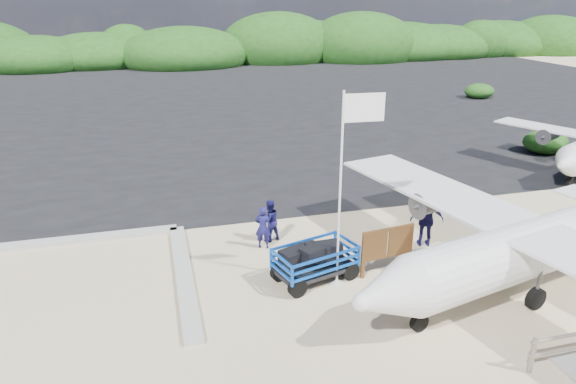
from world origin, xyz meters
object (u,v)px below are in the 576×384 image
(crew_a, at_px, (263,227))
(aircraft_small, at_px, (138,88))
(aircraft_large, at_px, (393,119))
(crew_b, at_px, (269,221))
(flagpole, at_px, (336,284))
(crew_c, at_px, (427,220))
(baggage_cart, at_px, (315,280))
(signboard, at_px, (385,272))

(crew_a, height_order, aircraft_small, crew_a)
(aircraft_large, height_order, aircraft_small, aircraft_large)
(crew_b, xyz_separation_m, aircraft_small, (-4.74, 34.35, -0.78))
(flagpole, distance_m, crew_b, 3.74)
(aircraft_large, bearing_deg, crew_c, 54.32)
(aircraft_small, bearing_deg, flagpole, 74.13)
(baggage_cart, distance_m, signboard, 2.32)
(crew_c, bearing_deg, crew_b, -0.76)
(aircraft_large, bearing_deg, aircraft_small, -58.51)
(signboard, bearing_deg, aircraft_small, 94.32)
(flagpole, bearing_deg, crew_a, 119.32)
(crew_c, relative_size, aircraft_large, 0.13)
(flagpole, height_order, aircraft_small, flagpole)
(crew_b, relative_size, crew_c, 0.79)
(aircraft_small, bearing_deg, aircraft_large, 109.55)
(crew_b, height_order, crew_c, crew_c)
(crew_b, distance_m, aircraft_small, 34.68)
(crew_c, relative_size, aircraft_small, 0.24)
(baggage_cart, relative_size, crew_b, 1.73)
(crew_a, bearing_deg, aircraft_small, -61.12)
(baggage_cart, bearing_deg, aircraft_small, 82.53)
(crew_b, distance_m, crew_c, 5.49)
(baggage_cart, xyz_separation_m, aircraft_large, (12.09, 19.52, 0.00))
(crew_b, relative_size, aircraft_large, 0.11)
(baggage_cart, bearing_deg, crew_b, 87.71)
(signboard, relative_size, aircraft_large, 0.13)
(flagpole, xyz_separation_m, aircraft_large, (11.51, 19.91, 0.00))
(aircraft_large, bearing_deg, crew_a, 39.19)
(signboard, xyz_separation_m, crew_a, (-3.39, 2.70, 0.77))
(crew_c, bearing_deg, baggage_cart, 33.82)
(baggage_cart, xyz_separation_m, flagpole, (0.58, -0.39, 0.00))
(baggage_cart, bearing_deg, flagpole, -49.80)
(baggage_cart, height_order, aircraft_large, aircraft_large)
(crew_a, xyz_separation_m, crew_b, (0.34, 0.48, 0.01))
(signboard, distance_m, aircraft_small, 38.33)
(crew_a, relative_size, aircraft_small, 0.19)
(baggage_cart, bearing_deg, crew_c, -0.16)
(crew_c, bearing_deg, signboard, 51.41)
(signboard, bearing_deg, flagpole, -179.76)
(signboard, xyz_separation_m, crew_b, (-3.05, 3.19, 0.78))
(signboard, distance_m, crew_a, 4.40)
(crew_c, height_order, aircraft_large, aircraft_large)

